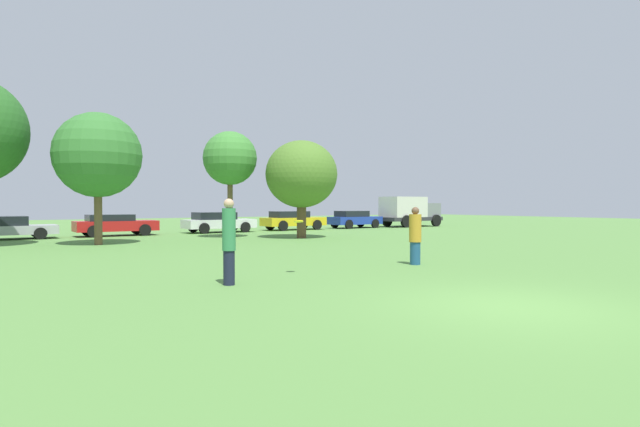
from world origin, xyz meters
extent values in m
plane|color=#54843D|center=(0.00, 0.00, 0.00)|extent=(120.00, 120.00, 0.00)
cylinder|color=#191E33|center=(-3.19, 4.90, 0.38)|extent=(0.25, 0.25, 0.77)
cylinder|color=#337F4C|center=(-3.19, 4.90, 1.24)|extent=(0.30, 0.30, 0.94)
sphere|color=tan|center=(-3.19, 4.90, 1.81)|extent=(0.23, 0.23, 0.23)
cylinder|color=navy|center=(2.95, 5.38, 0.34)|extent=(0.31, 0.31, 0.68)
cylinder|color=#BF8C26|center=(2.95, 5.38, 1.09)|extent=(0.36, 0.36, 0.83)
sphere|color=brown|center=(2.95, 5.38, 1.60)|extent=(0.23, 0.23, 0.23)
cylinder|color=yellow|center=(-1.03, 5.47, 1.36)|extent=(0.25, 0.24, 0.09)
cylinder|color=brown|center=(-3.58, 18.43, 1.47)|extent=(0.34, 0.34, 2.94)
sphere|color=#33702D|center=(-3.58, 18.43, 3.97)|extent=(3.74, 3.74, 3.74)
cylinder|color=brown|center=(3.15, 19.53, 1.73)|extent=(0.28, 0.28, 3.46)
sphere|color=#3D7F33|center=(3.15, 19.53, 4.25)|extent=(2.86, 2.86, 2.86)
cylinder|color=brown|center=(6.27, 17.33, 1.17)|extent=(0.50, 0.50, 2.35)
ellipsoid|color=#4C7528|center=(6.27, 17.33, 3.40)|extent=(3.81, 3.81, 3.56)
cube|color=#B2B2B7|center=(-6.85, 24.69, 0.48)|extent=(4.62, 2.01, 0.45)
cylinder|color=black|center=(-5.46, 25.67, 0.30)|extent=(0.61, 0.22, 0.61)
cylinder|color=black|center=(-5.41, 23.78, 0.30)|extent=(0.61, 0.22, 0.61)
cube|color=red|center=(-1.55, 24.75, 0.57)|extent=(4.43, 1.85, 0.57)
cube|color=black|center=(-1.88, 24.74, 1.04)|extent=(2.45, 1.59, 0.37)
cylinder|color=black|center=(-0.22, 25.65, 0.33)|extent=(0.67, 0.18, 0.66)
cylinder|color=black|center=(-0.17, 23.92, 0.33)|extent=(0.67, 0.18, 0.66)
cylinder|color=black|center=(-2.94, 25.57, 0.33)|extent=(0.67, 0.18, 0.66)
cylinder|color=black|center=(-2.89, 23.84, 0.33)|extent=(0.67, 0.18, 0.66)
cube|color=silver|center=(4.67, 24.78, 0.56)|extent=(4.50, 1.93, 0.55)
cube|color=black|center=(4.33, 24.77, 1.06)|extent=(2.49, 1.66, 0.46)
cylinder|color=black|center=(6.02, 25.72, 0.33)|extent=(0.67, 0.20, 0.67)
cylinder|color=black|center=(6.07, 23.91, 0.33)|extent=(0.67, 0.20, 0.67)
cylinder|color=black|center=(3.26, 25.65, 0.33)|extent=(0.67, 0.20, 0.67)
cylinder|color=black|center=(3.31, 23.84, 0.33)|extent=(0.67, 0.20, 0.67)
cube|color=gold|center=(10.26, 24.94, 0.58)|extent=(4.53, 1.86, 0.57)
cube|color=black|center=(9.92, 24.93, 1.09)|extent=(2.51, 1.60, 0.44)
cylinder|color=black|center=(11.62, 25.85, 0.35)|extent=(0.70, 0.23, 0.70)
cylinder|color=black|center=(11.67, 24.11, 0.35)|extent=(0.70, 0.23, 0.70)
cylinder|color=black|center=(8.84, 25.77, 0.35)|extent=(0.70, 0.23, 0.70)
cylinder|color=black|center=(8.89, 24.04, 0.35)|extent=(0.70, 0.23, 0.70)
cube|color=#1E389E|center=(15.57, 24.82, 0.57)|extent=(4.13, 1.83, 0.57)
cube|color=black|center=(15.26, 24.81, 1.08)|extent=(2.29, 1.58, 0.44)
cylinder|color=black|center=(16.81, 25.71, 0.34)|extent=(0.68, 0.21, 0.67)
cylinder|color=black|center=(16.86, 23.99, 0.34)|extent=(0.68, 0.21, 0.67)
cylinder|color=black|center=(14.28, 25.65, 0.34)|extent=(0.68, 0.21, 0.67)
cylinder|color=black|center=(14.33, 23.92, 0.34)|extent=(0.68, 0.21, 0.67)
cube|color=#2D2D33|center=(20.75, 24.32, 0.63)|extent=(5.46, 2.28, 0.30)
cube|color=slate|center=(22.42, 24.36, 1.33)|extent=(1.78, 2.07, 1.11)
cube|color=beige|center=(19.99, 24.30, 1.58)|extent=(3.41, 2.22, 1.61)
cylinder|color=black|center=(22.61, 25.44, 0.48)|extent=(0.96, 0.27, 0.95)
cylinder|color=black|center=(22.67, 23.30, 0.48)|extent=(0.96, 0.27, 0.95)
cylinder|color=black|center=(19.23, 25.34, 0.48)|extent=(0.96, 0.27, 0.95)
cylinder|color=black|center=(19.29, 23.21, 0.48)|extent=(0.96, 0.27, 0.95)
camera|label=1|loc=(-7.65, -5.54, 1.80)|focal=28.31mm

